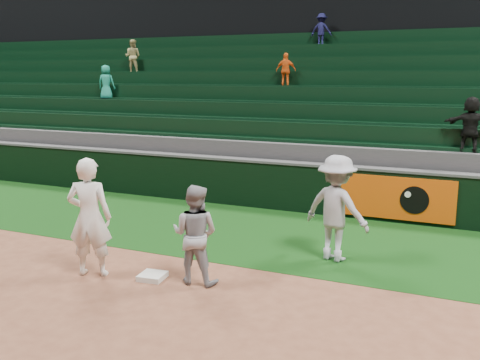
# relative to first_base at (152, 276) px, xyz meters

# --- Properties ---
(ground) EXTENTS (70.00, 70.00, 0.00)m
(ground) POSITION_rel_first_base_xyz_m (0.28, 0.22, -0.05)
(ground) COLOR brown
(ground) RESTS_ON ground
(foul_grass) EXTENTS (36.00, 4.20, 0.01)m
(foul_grass) POSITION_rel_first_base_xyz_m (0.28, 3.22, -0.04)
(foul_grass) COLOR black
(foul_grass) RESTS_ON ground
(upper_deck) EXTENTS (40.00, 12.00, 12.00)m
(upper_deck) POSITION_rel_first_base_xyz_m (0.28, 17.67, 5.95)
(upper_deck) COLOR black
(upper_deck) RESTS_ON ground
(first_base) EXTENTS (0.46, 0.46, 0.09)m
(first_base) POSITION_rel_first_base_xyz_m (0.00, 0.00, 0.00)
(first_base) COLOR silver
(first_base) RESTS_ON ground
(first_baseman) EXTENTS (0.87, 0.72, 2.06)m
(first_baseman) POSITION_rel_first_base_xyz_m (-1.06, -0.25, 0.98)
(first_baseman) COLOR white
(first_baseman) RESTS_ON ground
(baserunner) EXTENTS (0.85, 0.69, 1.66)m
(baserunner) POSITION_rel_first_base_xyz_m (0.74, 0.18, 0.78)
(baserunner) COLOR #9698A0
(baserunner) RESTS_ON ground
(base_coach) EXTENTS (1.43, 1.06, 1.97)m
(base_coach) POSITION_rel_first_base_xyz_m (2.60, 2.19, 0.95)
(base_coach) COLOR #A6A8B4
(base_coach) RESTS_ON foul_grass
(field_wall) EXTENTS (36.00, 0.45, 1.25)m
(field_wall) POSITION_rel_first_base_xyz_m (0.31, 5.42, 0.59)
(field_wall) COLOR black
(field_wall) RESTS_ON ground
(stadium_seating) EXTENTS (36.00, 5.95, 5.45)m
(stadium_seating) POSITION_rel_first_base_xyz_m (0.28, 9.19, 1.65)
(stadium_seating) COLOR #363538
(stadium_seating) RESTS_ON ground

